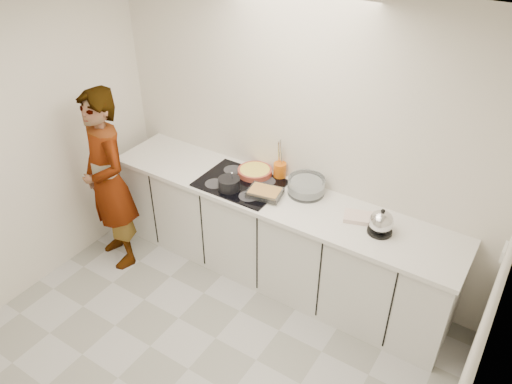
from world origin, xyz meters
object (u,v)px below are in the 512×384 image
Objects in this scene: kettle at (381,223)px; utensil_crock at (280,170)px; tart_dish at (255,171)px; baking_dish at (265,192)px; hob at (240,183)px; mixing_bowl at (306,187)px; cook at (108,182)px; saucepan at (229,184)px.

utensil_crock is (-1.05, 0.27, -0.02)m from kettle.
baking_dish is at bearing -43.25° from tart_dish.
tart_dish is (0.03, 0.19, 0.04)m from hob.
utensil_crock is at bearing 162.55° from mixing_bowl.
kettle is 0.13× the size of cook.
mixing_bowl reaches higher than hob.
kettle is at bearing 6.48° from saucepan.
kettle reaches higher than utensil_crock.
baking_dish is (0.26, -0.24, 0.00)m from tart_dish.
cook is at bearing -144.57° from tart_dish.
saucepan is 0.49m from utensil_crock.
baking_dish is at bearing -80.96° from utensil_crock.
cook is (-1.03, -0.45, -0.10)m from saucepan.
saucepan is 1.13m from cook.
hob is 0.19m from tart_dish.
tart_dish is 1.62× the size of saucepan.
tart_dish is at bearing 80.96° from hob.
baking_dish is 0.34m from utensil_crock.
kettle is at bearing 3.83° from baking_dish.
cook is (-1.61, -0.76, -0.10)m from mixing_bowl.
tart_dish is 0.36m from baking_dish.
mixing_bowl is at bearing 166.93° from kettle.
hob is 0.59m from mixing_bowl.
kettle is at bearing -14.43° from utensil_crock.
saucepan reaches higher than mixing_bowl.
kettle is (0.73, -0.17, 0.02)m from mixing_bowl.
tart_dish is at bearing 55.13° from cook.
utensil_crock is (-0.05, 0.34, 0.03)m from baking_dish.
utensil_crock is 1.56m from cook.
saucepan is 1.32m from kettle.
mixing_bowl is (0.27, 0.24, 0.02)m from baking_dish.
mixing_bowl reaches higher than tart_dish.
utensil_crock is at bearing 50.22° from hob.
saucepan is at bearing -99.26° from hob.
hob is 1.29m from kettle.
saucepan is (-0.02, -0.14, 0.06)m from hob.
hob is 1.21m from cook.
cook is (-1.29, -0.87, -0.10)m from utensil_crock.
kettle reaches higher than saucepan.
hob is at bearing -179.46° from kettle.
baking_dish is at bearing -176.17° from kettle.
tart_dish is 1.22× the size of baking_dish.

